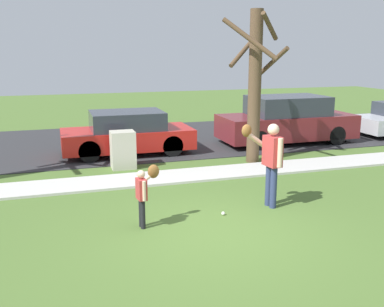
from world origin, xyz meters
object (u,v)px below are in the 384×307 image
Objects in this scene: baseball at (223,213)px; parked_hatchback_red at (127,133)px; street_tree_near at (255,82)px; utility_cabinet at (123,150)px; person_child at (144,189)px; parked_suv_maroon at (287,121)px; person_adult at (270,157)px.

baseball is 0.02× the size of parked_hatchback_red.
street_tree_near is 1.07× the size of parked_hatchback_red.
street_tree_near is at bearing -6.33° from utility_cabinet.
person_child is 0.24× the size of parked_suv_maroon.
person_adult reaches higher than baseball.
parked_hatchback_red is at bearing 77.03° from person_child.
parked_hatchback_red is at bearing 98.71° from baseball.
parked_suv_maroon is (5.60, 0.05, 0.13)m from parked_hatchback_red.
person_adult is 6.04m from parked_hatchback_red.
street_tree_near reaches higher than person_child.
baseball is 0.02× the size of parked_suv_maroon.
parked_suv_maroon is at bearing 0.56° from parked_hatchback_red.
parked_hatchback_red is 0.85× the size of parked_suv_maroon.
utility_cabinet is at bearing 79.87° from person_child.
baseball is at bearing -81.29° from parked_hatchback_red.
street_tree_near reaches higher than parked_suv_maroon.
person_child is 15.22× the size of baseball.
utility_cabinet is 0.24× the size of street_tree_near.
person_child is 6.01m from parked_hatchback_red.
utility_cabinet is 1.73m from parked_hatchback_red.
street_tree_near reaches higher than parked_hatchback_red.
parked_suv_maroon is (6.00, 1.73, 0.27)m from utility_cabinet.
parked_hatchback_red is (-0.90, 5.88, 0.62)m from baseball.
utility_cabinet is at bearing -103.58° from parked_hatchback_red.
baseball is (-1.08, -0.20, -1.03)m from person_adult.
street_tree_near is at bearing -136.78° from parked_suv_maroon.
utility_cabinet is 6.25m from parked_suv_maroon.
person_child reaches higher than utility_cabinet.
person_adult is 2.70m from person_child.
person_adult is 23.60× the size of baseball.
person_child is 5.79m from street_tree_near.
parked_suv_maroon reaches higher than utility_cabinet.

